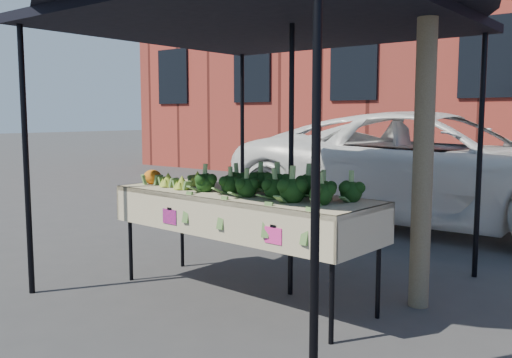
# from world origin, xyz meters

# --- Properties ---
(ground) EXTENTS (90.00, 90.00, 0.00)m
(ground) POSITION_xyz_m (0.00, 0.00, 0.00)
(ground) COLOR #343437
(table) EXTENTS (2.44, 0.92, 0.90)m
(table) POSITION_xyz_m (-0.20, -0.08, 0.45)
(table) COLOR #BFB592
(table) RESTS_ON ground
(canopy) EXTENTS (3.16, 3.16, 2.74)m
(canopy) POSITION_xyz_m (-0.27, 0.32, 1.37)
(canopy) COLOR black
(canopy) RESTS_ON ground
(broccoli_heap) EXTENTS (1.45, 0.55, 0.24)m
(broccoli_heap) POSITION_xyz_m (0.13, -0.06, 1.02)
(broccoli_heap) COLOR black
(broccoli_heap) RESTS_ON table
(romanesco_cluster) EXTENTS (0.41, 0.55, 0.18)m
(romanesco_cluster) POSITION_xyz_m (-0.86, -0.05, 0.99)
(romanesco_cluster) COLOR #A7B537
(romanesco_cluster) RESTS_ON table
(cauliflower_pair) EXTENTS (0.18, 0.18, 0.16)m
(cauliflower_pair) POSITION_xyz_m (-1.25, -0.13, 0.98)
(cauliflower_pair) COLOR orange
(cauliflower_pair) RESTS_ON table
(vehicle) EXTENTS (1.74, 2.74, 5.78)m
(vehicle) POSITION_xyz_m (-0.08, 4.09, 2.89)
(vehicle) COLOR white
(vehicle) RESTS_ON ground
(street_tree) EXTENTS (2.35, 2.35, 4.62)m
(street_tree) POSITION_xyz_m (1.08, 0.64, 2.31)
(street_tree) COLOR #1E4C14
(street_tree) RESTS_ON ground
(building_left) EXTENTS (12.00, 8.00, 9.00)m
(building_left) POSITION_xyz_m (-5.00, 12.00, 4.50)
(building_left) COLOR maroon
(building_left) RESTS_ON ground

